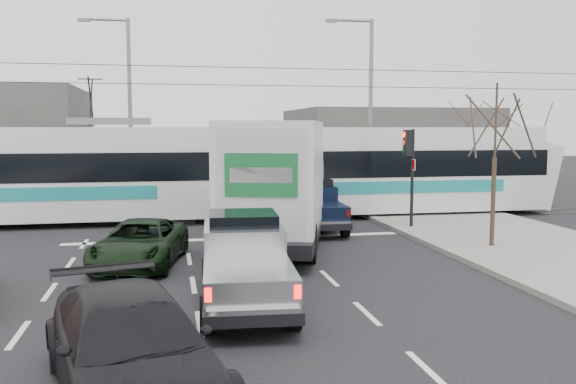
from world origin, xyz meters
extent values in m
plane|color=black|center=(0.00, 0.00, 0.00)|extent=(120.00, 120.00, 0.00)
cube|color=#33302D|center=(0.00, 10.00, 0.01)|extent=(60.00, 1.60, 0.03)
cube|color=#635E59|center=(12.00, 24.00, 2.50)|extent=(12.00, 10.00, 5.00)
cylinder|color=#47382B|center=(7.60, 2.50, 1.52)|extent=(0.14, 0.14, 2.75)
cylinder|color=#47382B|center=(7.60, 2.50, 4.03)|extent=(0.07, 0.07, 2.25)
cylinder|color=black|center=(6.60, 6.50, 1.95)|extent=(0.12, 0.12, 3.60)
cube|color=black|center=(6.40, 6.50, 3.25)|extent=(0.28, 0.28, 0.95)
cylinder|color=#FF0C07|center=(6.25, 6.50, 3.55)|extent=(0.06, 0.20, 0.20)
cylinder|color=orange|center=(6.25, 6.50, 3.25)|extent=(0.06, 0.20, 0.20)
cylinder|color=#05330C|center=(6.25, 6.50, 2.95)|extent=(0.06, 0.20, 0.20)
cube|color=white|center=(6.58, 6.35, 2.45)|extent=(0.02, 0.30, 0.40)
cylinder|color=slate|center=(7.50, 14.00, 4.50)|extent=(0.20, 0.20, 9.00)
cylinder|color=slate|center=(6.50, 14.00, 8.90)|extent=(2.00, 0.14, 0.14)
cube|color=slate|center=(5.50, 14.00, 8.85)|extent=(0.55, 0.25, 0.14)
cylinder|color=slate|center=(-4.00, 16.00, 4.50)|extent=(0.20, 0.20, 9.00)
cylinder|color=slate|center=(-5.00, 16.00, 8.90)|extent=(2.00, 0.14, 0.14)
cube|color=slate|center=(-6.00, 16.00, 8.85)|extent=(0.55, 0.25, 0.14)
cylinder|color=black|center=(0.00, 10.00, 5.50)|extent=(60.00, 0.03, 0.03)
cylinder|color=black|center=(0.00, 10.00, 6.20)|extent=(60.00, 0.03, 0.03)
cube|color=silver|center=(-7.33, 10.45, 1.07)|extent=(13.32, 2.82, 1.61)
cube|color=black|center=(-7.33, 10.45, 2.31)|extent=(13.39, 2.85, 1.10)
cube|color=silver|center=(-7.33, 10.45, 3.30)|extent=(13.32, 2.71, 1.03)
cube|color=teal|center=(-7.33, 9.04, 1.36)|extent=(9.32, 0.04, 0.51)
cube|color=silver|center=(7.14, 10.42, 1.07)|extent=(13.32, 2.82, 1.61)
cube|color=black|center=(7.14, 10.42, 2.31)|extent=(13.39, 2.85, 1.10)
cube|color=silver|center=(7.14, 10.42, 3.30)|extent=(13.32, 2.71, 1.03)
cube|color=teal|center=(7.14, 9.01, 1.36)|extent=(9.32, 0.04, 0.51)
cylinder|color=black|center=(-0.09, 10.43, 2.09)|extent=(1.04, 2.68, 2.68)
cube|color=slate|center=(-4.43, 10.44, 4.05)|extent=(3.10, 1.68, 0.26)
cube|color=black|center=(-2.26, 10.44, 0.19)|extent=(2.07, 2.38, 0.37)
cube|color=black|center=(2.08, 10.43, 0.19)|extent=(2.07, 2.38, 0.37)
cube|color=black|center=(10.76, 10.41, 0.19)|extent=(2.07, 2.38, 0.37)
cube|color=black|center=(-0.67, -1.99, 0.49)|extent=(2.12, 5.24, 0.22)
cube|color=#B7BABD|center=(-0.60, -1.07, 1.11)|extent=(1.88, 2.27, 1.02)
cube|color=black|center=(-0.60, -0.98, 1.64)|extent=(1.61, 1.64, 0.49)
cube|color=#B7BABD|center=(-0.52, 0.16, 0.90)|extent=(1.74, 1.04, 0.49)
cube|color=#B7BABD|center=(-0.75, -3.12, 0.84)|extent=(1.89, 2.42, 0.58)
cube|color=silver|center=(-0.84, -4.45, 0.60)|extent=(1.63, 0.27, 0.16)
cube|color=#FF0C07|center=(-1.61, -4.30, 0.93)|extent=(0.13, 0.08, 0.25)
cube|color=#FF0C07|center=(-0.05, -4.40, 0.93)|extent=(0.13, 0.08, 0.25)
cylinder|color=black|center=(-1.37, -0.30, 0.35)|extent=(0.30, 0.72, 0.71)
cylinder|color=black|center=(0.26, -0.41, 0.35)|extent=(0.30, 0.72, 0.71)
cylinder|color=black|center=(-1.59, -3.58, 0.35)|extent=(0.30, 0.72, 0.71)
cylinder|color=black|center=(0.03, -3.69, 0.35)|extent=(0.30, 0.72, 0.71)
cube|color=black|center=(1.14, 4.33, 0.63)|extent=(4.94, 8.42, 0.40)
cube|color=white|center=(2.03, 7.22, 1.59)|extent=(3.04, 2.59, 1.82)
cube|color=black|center=(2.07, 7.38, 2.28)|extent=(2.51, 1.87, 0.68)
cube|color=silver|center=(0.91, 3.57, 2.30)|extent=(4.19, 5.98, 3.36)
cube|color=silver|center=(0.13, 1.00, 2.30)|extent=(2.32, 0.76, 2.95)
cube|color=#16612E|center=(0.11, 0.94, 2.57)|extent=(1.84, 0.58, 1.14)
cube|color=black|center=(0.05, 0.75, 0.51)|extent=(2.43, 0.99, 0.20)
cylinder|color=black|center=(0.74, 7.12, 0.51)|extent=(0.63, 1.08, 1.02)
cylinder|color=black|center=(3.04, 6.42, 0.51)|extent=(0.63, 1.08, 1.02)
cylinder|color=black|center=(-0.66, 2.55, 0.57)|extent=(0.66, 1.19, 1.14)
cylinder|color=black|center=(1.64, 1.84, 0.57)|extent=(0.66, 1.19, 1.14)
cube|color=black|center=(3.07, 7.00, 0.48)|extent=(1.83, 4.47, 0.22)
cube|color=black|center=(3.11, 7.79, 1.10)|extent=(1.68, 1.92, 1.01)
cube|color=black|center=(3.11, 7.88, 1.63)|extent=(1.44, 1.38, 0.48)
cube|color=black|center=(3.15, 8.85, 0.90)|extent=(1.58, 0.86, 0.48)
cube|color=black|center=(3.03, 6.03, 0.84)|extent=(1.68, 2.05, 0.57)
cube|color=silver|center=(2.98, 4.89, 0.60)|extent=(1.50, 0.23, 0.16)
cube|color=#590505|center=(2.26, 5.01, 0.92)|extent=(0.13, 0.08, 0.25)
cube|color=#590505|center=(3.70, 4.94, 0.92)|extent=(0.13, 0.08, 0.25)
cylinder|color=black|center=(2.39, 8.44, 0.35)|extent=(0.28, 0.71, 0.70)
cylinder|color=black|center=(3.88, 8.37, 0.35)|extent=(0.28, 0.71, 0.70)
cylinder|color=black|center=(2.26, 5.63, 0.35)|extent=(0.28, 0.71, 0.70)
cylinder|color=black|center=(3.76, 5.56, 0.35)|extent=(0.28, 0.71, 0.70)
imported|color=black|center=(-3.05, 2.44, 0.62)|extent=(2.90, 4.80, 1.24)
imported|color=black|center=(-2.80, -6.09, 0.73)|extent=(3.23, 5.38, 1.46)
camera|label=1|loc=(-2.23, -14.61, 3.79)|focal=38.00mm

